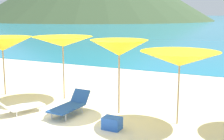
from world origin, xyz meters
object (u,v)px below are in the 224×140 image
at_px(lounge_chair_6, 19,106).
at_px(cooler_box, 112,123).
at_px(lounge_chair_8, 70,105).
at_px(umbrella_3, 2,44).
at_px(umbrella_6, 180,59).
at_px(umbrella_5, 119,48).
at_px(umbrella_4, 63,42).

xyz_separation_m(lounge_chair_6, cooler_box, (3.21, 0.12, -0.08)).
bearing_deg(lounge_chair_8, cooler_box, -15.22).
relative_size(umbrella_3, lounge_chair_8, 1.58).
bearing_deg(umbrella_6, umbrella_3, 178.14).
relative_size(umbrella_5, cooler_box, 4.66).
relative_size(lounge_chair_8, cooler_box, 3.12).
height_order(umbrella_6, lounge_chair_6, umbrella_6).
bearing_deg(umbrella_5, lounge_chair_6, -152.18).
bearing_deg(umbrella_4, umbrella_5, -13.66).
height_order(umbrella_5, umbrella_6, umbrella_5).
bearing_deg(umbrella_4, umbrella_3, -167.80).
distance_m(umbrella_6, lounge_chair_8, 3.64).
distance_m(umbrella_5, cooler_box, 2.38).
xyz_separation_m(umbrella_4, cooler_box, (2.95, -1.96, -1.95)).
bearing_deg(cooler_box, umbrella_3, 165.03).
distance_m(umbrella_3, lounge_chair_8, 4.10).
xyz_separation_m(umbrella_3, cooler_box, (5.37, -1.44, -1.81)).
xyz_separation_m(umbrella_5, lounge_chair_8, (-1.30, -0.80, -1.77)).
distance_m(umbrella_3, umbrella_6, 6.86).
bearing_deg(lounge_chair_6, umbrella_4, -74.32).
bearing_deg(umbrella_6, lounge_chair_8, -168.32).
relative_size(umbrella_3, umbrella_5, 1.06).
xyz_separation_m(lounge_chair_8, cooler_box, (1.73, -0.55, -0.14)).
relative_size(umbrella_5, lounge_chair_8, 1.49).
distance_m(umbrella_5, lounge_chair_6, 3.64).
relative_size(umbrella_3, umbrella_6, 1.03).
bearing_deg(umbrella_5, lounge_chair_8, -148.61).
bearing_deg(cooler_box, umbrella_5, 107.51).
distance_m(umbrella_4, umbrella_5, 2.60).
bearing_deg(umbrella_3, lounge_chair_8, -13.71).
relative_size(umbrella_3, umbrella_4, 1.02).
bearing_deg(lounge_chair_8, lounge_chair_6, -152.98).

